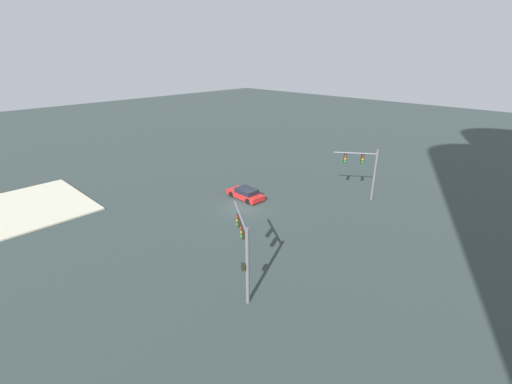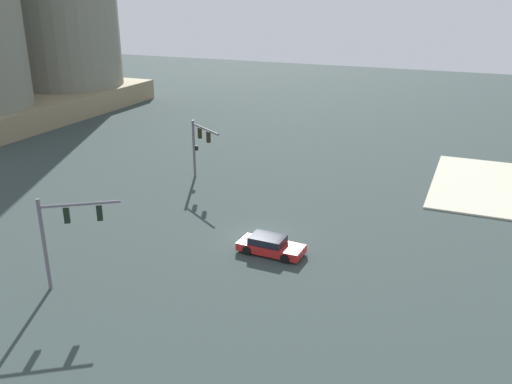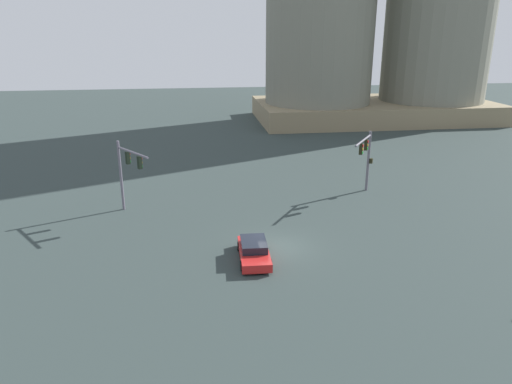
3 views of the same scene
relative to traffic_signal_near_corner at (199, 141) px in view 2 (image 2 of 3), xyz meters
The scene contains 5 objects.
ground_plane 14.39m from the traffic_signal_near_corner, 133.76° to the right, with size 188.17×188.17×0.00m, color #2F3B39.
sidewalk_corner 28.02m from the traffic_signal_near_corner, 71.95° to the right, with size 15.73×12.60×0.15m, color beige.
traffic_signal_near_corner is the anchor object (origin of this frame).
traffic_signal_opposite_side 20.32m from the traffic_signal_near_corner, behind, with size 2.72×3.87×5.74m.
sedan_car_approaching 16.58m from the traffic_signal_near_corner, 134.94° to the right, with size 2.07×4.52×1.21m.
Camera 2 is at (-32.59, -13.37, 16.77)m, focal length 38.03 mm.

